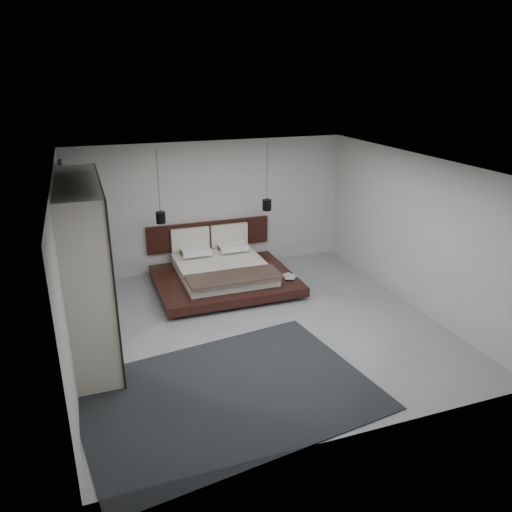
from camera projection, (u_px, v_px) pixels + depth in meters
name	position (u px, v px, depth m)	size (l,w,h in m)	color
floor	(259.00, 326.00, 8.66)	(6.00, 6.00, 0.00)	gray
ceiling	(259.00, 164.00, 7.69)	(6.00, 6.00, 0.00)	white
wall_back	(212.00, 206.00, 10.83)	(6.00, 6.00, 0.00)	#B7B7B4
wall_front	(351.00, 335.00, 5.53)	(6.00, 6.00, 0.00)	#B7B7B4
wall_left	(65.00, 273.00, 7.23)	(6.00, 6.00, 0.00)	#B7B7B4
wall_right	(413.00, 231.00, 9.12)	(6.00, 6.00, 0.00)	#B7B7B4
lattice_screen	(69.00, 231.00, 9.44)	(0.05, 0.90, 2.60)	black
bed	(223.00, 272.00, 10.22)	(2.73, 2.37, 1.07)	black
book_lower	(285.00, 277.00, 10.01)	(0.20, 0.27, 0.03)	#99724C
book_upper	(285.00, 277.00, 9.97)	(0.19, 0.27, 0.02)	#99724C
pendant_left	(161.00, 217.00, 9.84)	(0.19, 0.19, 1.48)	black
pendant_right	(267.00, 205.00, 10.53)	(0.19, 0.19, 1.42)	black
wardrobe	(87.00, 268.00, 7.55)	(0.65, 2.74, 2.69)	beige
rug	(228.00, 393.00, 6.82)	(3.87, 2.76, 0.02)	black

